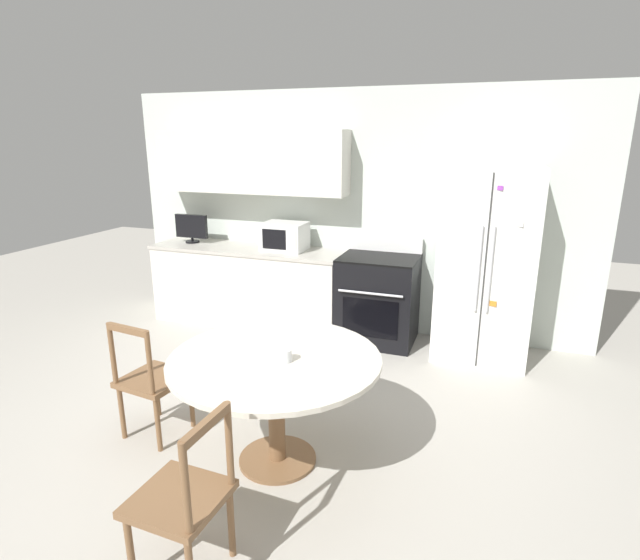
{
  "coord_description": "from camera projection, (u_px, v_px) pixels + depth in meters",
  "views": [
    {
      "loc": [
        1.55,
        -2.64,
        2.11
      ],
      "look_at": [
        0.19,
        1.15,
        0.95
      ],
      "focal_mm": 28.0,
      "sensor_mm": 36.0,
      "label": 1
    }
  ],
  "objects": [
    {
      "name": "ground_plane",
      "position": [
        239.0,
        451.0,
        3.48
      ],
      "size": [
        14.0,
        14.0,
        0.0
      ],
      "primitive_type": "plane",
      "color": "#B2ADA3"
    },
    {
      "name": "back_wall",
      "position": [
        322.0,
        199.0,
        5.51
      ],
      "size": [
        5.2,
        0.44,
        2.6
      ],
      "color": "silver",
      "rests_on": "ground_plane"
    },
    {
      "name": "kitchen_counter",
      "position": [
        249.0,
        285.0,
        5.77
      ],
      "size": [
        2.25,
        0.64,
        0.9
      ],
      "color": "silver",
      "rests_on": "ground_plane"
    },
    {
      "name": "refrigerator",
      "position": [
        486.0,
        265.0,
        4.75
      ],
      "size": [
        0.87,
        0.73,
        1.86
      ],
      "color": "white",
      "rests_on": "ground_plane"
    },
    {
      "name": "oven_range",
      "position": [
        378.0,
        298.0,
        5.25
      ],
      "size": [
        0.79,
        0.68,
        1.08
      ],
      "color": "black",
      "rests_on": "ground_plane"
    },
    {
      "name": "microwave",
      "position": [
        285.0,
        236.0,
        5.49
      ],
      "size": [
        0.47,
        0.37,
        0.3
      ],
      "color": "white",
      "rests_on": "kitchen_counter"
    },
    {
      "name": "countertop_tv",
      "position": [
        192.0,
        227.0,
        5.86
      ],
      "size": [
        0.41,
        0.16,
        0.33
      ],
      "color": "black",
      "rests_on": "kitchen_counter"
    },
    {
      "name": "dining_table",
      "position": [
        275.0,
        375.0,
        3.2
      ],
      "size": [
        1.36,
        1.36,
        0.77
      ],
      "color": "beige",
      "rests_on": "ground_plane"
    },
    {
      "name": "dining_chair_left",
      "position": [
        151.0,
        380.0,
        3.56
      ],
      "size": [
        0.47,
        0.47,
        0.9
      ],
      "rotation": [
        0.0,
        0.0,
        6.16
      ],
      "color": "brown",
      "rests_on": "ground_plane"
    },
    {
      "name": "dining_chair_near",
      "position": [
        184.0,
        499.0,
        2.4
      ],
      "size": [
        0.44,
        0.44,
        0.9
      ],
      "rotation": [
        0.0,
        0.0,
        1.53
      ],
      "color": "brown",
      "rests_on": "ground_plane"
    },
    {
      "name": "candle_glass",
      "position": [
        285.0,
        356.0,
        3.09
      ],
      "size": [
        0.09,
        0.09,
        0.08
      ],
      "color": "silver",
      "rests_on": "dining_table"
    }
  ]
}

